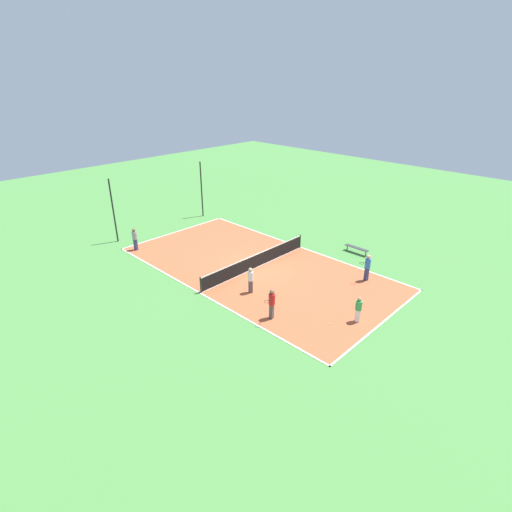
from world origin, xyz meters
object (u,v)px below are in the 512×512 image
object	(u,v)px
tennis_net	(256,260)
bench	(357,248)
player_baseline_gray	(135,238)
tennis_ball_right_alley	(330,324)
tennis_ball_midcourt	(337,264)
player_coach_red	(272,302)
tennis_ball_far_baseline	(191,236)
tennis_ball_near_net	(244,228)
player_far_green	(358,308)
fence_post_back_left	(113,211)
player_near_white	(251,279)
player_near_blue	(367,266)
fence_post_back_right	(202,190)

from	to	relation	value
tennis_net	bench	world-z (taller)	tennis_net
tennis_net	player_baseline_gray	world-z (taller)	player_baseline_gray
tennis_ball_right_alley	tennis_ball_midcourt	xyz separation A→B (m)	(6.66, 3.97, 0.00)
player_coach_red	tennis_ball_midcourt	distance (m)	8.55
player_baseline_gray	tennis_ball_far_baseline	xyz separation A→B (m)	(4.68, -0.73, -0.97)
tennis_ball_near_net	player_far_green	bearing A→B (deg)	-110.77
player_baseline_gray	tennis_ball_midcourt	bearing A→B (deg)	-155.51
fence_post_back_left	player_near_white	bearing A→B (deg)	-82.99
player_near_blue	tennis_ball_midcourt	world-z (taller)	player_near_blue
player_baseline_gray	tennis_ball_right_alley	size ratio (longest dim) A/B	25.81
player_near_white	tennis_ball_right_alley	world-z (taller)	player_near_white
tennis_net	tennis_ball_near_net	distance (m)	7.72
tennis_net	fence_post_back_right	size ratio (longest dim) A/B	1.92
tennis_net	bench	distance (m)	8.00
fence_post_back_left	player_near_blue	bearing A→B (deg)	-65.66
tennis_net	player_near_white	size ratio (longest dim) A/B	5.85
player_baseline_gray	fence_post_back_right	xyz separation A→B (m)	(8.67, 2.63, 1.54)
fence_post_back_right	tennis_net	bearing A→B (deg)	-111.14
bench	fence_post_back_right	bearing A→B (deg)	10.18
tennis_net	player_near_white	xyz separation A→B (m)	(-2.73, -2.20, 0.43)
tennis_net	player_baseline_gray	xyz separation A→B (m)	(-4.28, 8.74, 0.47)
tennis_ball_near_net	bench	bearing A→B (deg)	-76.23
player_coach_red	tennis_ball_near_net	distance (m)	14.15
player_near_blue	player_far_green	size ratio (longest dim) A/B	1.20
player_far_green	player_coach_red	distance (m)	4.71
tennis_net	tennis_ball_far_baseline	xyz separation A→B (m)	(0.41, 8.01, -0.50)
bench	fence_post_back_right	distance (m)	15.46
bench	player_baseline_gray	xyz separation A→B (m)	(-11.38, 12.43, 0.64)
player_near_white	fence_post_back_left	bearing A→B (deg)	-149.92
tennis_net	tennis_ball_far_baseline	distance (m)	8.03
bench	player_coach_red	distance (m)	11.14
tennis_ball_right_alley	fence_post_back_left	bearing A→B (deg)	96.53
bench	fence_post_back_right	xyz separation A→B (m)	(-2.70, 15.06, 2.18)
player_near_white	player_baseline_gray	bearing A→B (deg)	-148.87
bench	tennis_ball_midcourt	distance (m)	2.67
fence_post_back_right	tennis_ball_near_net	bearing A→B (deg)	-86.72
tennis_ball_right_alley	fence_post_back_right	bearing A→B (deg)	70.94
player_far_green	player_baseline_gray	bearing A→B (deg)	-25.85
tennis_net	tennis_ball_midcourt	world-z (taller)	tennis_net
tennis_ball_right_alley	tennis_ball_far_baseline	bearing A→B (deg)	80.57
fence_post_back_left	tennis_ball_midcourt	bearing A→B (deg)	-59.71
player_near_blue	tennis_ball_midcourt	xyz separation A→B (m)	(0.77, 2.72, -1.04)
player_baseline_gray	tennis_ball_right_alley	distance (m)	16.65
tennis_ball_near_net	tennis_ball_midcourt	bearing A→B (deg)	-91.42
tennis_ball_near_net	fence_post_back_left	size ratio (longest dim) A/B	0.01
player_far_green	fence_post_back_left	world-z (taller)	fence_post_back_left
tennis_net	player_coach_red	size ratio (longest dim) A/B	5.46
tennis_net	player_coach_red	bearing A→B (deg)	-127.96
player_near_white	tennis_ball_midcourt	bearing A→B (deg)	100.62
player_baseline_gray	tennis_ball_far_baseline	distance (m)	4.84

